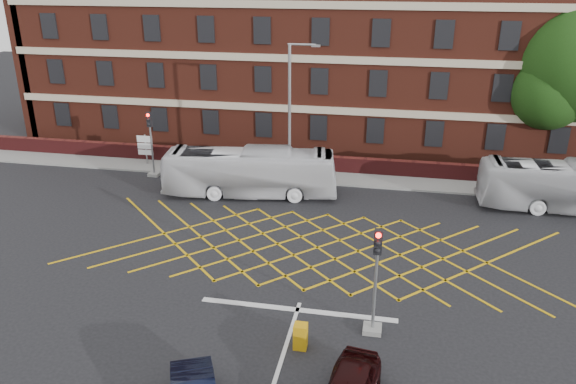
% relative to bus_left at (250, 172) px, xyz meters
% --- Properties ---
extents(ground, '(120.00, 120.00, 0.00)m').
position_rel_bus_left_xyz_m(ground, '(4.98, -8.06, -1.44)').
color(ground, black).
rests_on(ground, ground).
extents(victorian_building, '(51.00, 12.17, 20.40)m').
position_rel_bus_left_xyz_m(victorian_building, '(5.23, 13.94, 6.39)').
color(victorian_building, '#5A2217').
rests_on(victorian_building, ground).
extents(boundary_wall, '(56.00, 0.50, 1.10)m').
position_rel_bus_left_xyz_m(boundary_wall, '(4.98, 4.94, -0.89)').
color(boundary_wall, '#4E1415').
rests_on(boundary_wall, ground).
extents(far_pavement, '(60.00, 3.00, 0.12)m').
position_rel_bus_left_xyz_m(far_pavement, '(4.98, 3.94, -1.38)').
color(far_pavement, slate).
rests_on(far_pavement, ground).
extents(box_junction_hatching, '(8.22, 8.22, 0.02)m').
position_rel_bus_left_xyz_m(box_junction_hatching, '(4.98, -6.06, -1.43)').
color(box_junction_hatching, '#CC990C').
rests_on(box_junction_hatching, ground).
extents(stop_line, '(8.00, 0.30, 0.02)m').
position_rel_bus_left_xyz_m(stop_line, '(4.98, -11.56, -1.43)').
color(stop_line, silver).
rests_on(stop_line, ground).
extents(bus_left, '(10.59, 3.77, 2.88)m').
position_rel_bus_left_xyz_m(bus_left, '(0.00, 0.00, 0.00)').
color(bus_left, silver).
rests_on(bus_left, ground).
extents(bus_right, '(10.25, 2.65, 2.84)m').
position_rel_bus_left_xyz_m(bus_right, '(18.33, 1.24, -0.02)').
color(bus_right, '#B8B8BC').
rests_on(bus_right, ground).
extents(deciduous_tree, '(7.81, 7.65, 10.82)m').
position_rel_bus_left_xyz_m(deciduous_tree, '(19.40, 9.18, 5.02)').
color(deciduous_tree, black).
rests_on(deciduous_tree, ground).
extents(traffic_light_near, '(0.70, 0.70, 4.27)m').
position_rel_bus_left_xyz_m(traffic_light_near, '(8.02, -12.41, 0.32)').
color(traffic_light_near, slate).
rests_on(traffic_light_near, ground).
extents(traffic_light_far, '(0.70, 0.70, 4.27)m').
position_rel_bus_left_xyz_m(traffic_light_far, '(-7.08, 1.99, 0.32)').
color(traffic_light_far, slate).
rests_on(traffic_light_far, ground).
extents(street_lamp, '(2.25, 1.00, 8.81)m').
position_rel_bus_left_xyz_m(street_lamp, '(2.17, 1.54, 1.58)').
color(street_lamp, slate).
rests_on(street_lamp, ground).
extents(direction_signs, '(1.10, 0.16, 2.20)m').
position_rel_bus_left_xyz_m(direction_signs, '(-8.43, 3.82, -0.06)').
color(direction_signs, gray).
rests_on(direction_signs, ground).
extents(utility_cabinet, '(0.48, 0.45, 0.99)m').
position_rel_bus_left_xyz_m(utility_cabinet, '(5.51, -13.90, -0.95)').
color(utility_cabinet, '#CE910C').
rests_on(utility_cabinet, ground).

